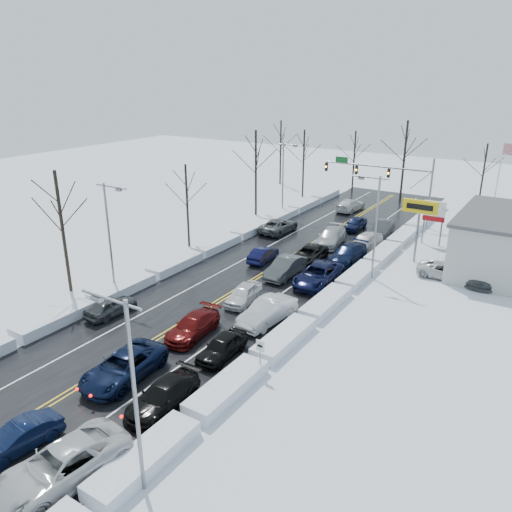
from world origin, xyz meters
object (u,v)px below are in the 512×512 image
Objects in this scene: traffic_signal_mast at (388,176)px; flagpole at (499,180)px; oncoming_car_0 at (263,261)px; tires_plus_sign at (420,211)px.

traffic_signal_mast is 11.90m from flagpole.
traffic_signal_mast is at bearing -170.27° from flagpole.
tires_plus_sign is at bearing -152.91° from oncoming_car_0.
flagpole is at bearing 9.73° from traffic_signal_mast.
flagpole is 2.42× the size of oncoming_car_0.
tires_plus_sign is 15.23m from oncoming_car_0.
traffic_signal_mast is at bearing 120.46° from tires_plus_sign.
traffic_signal_mast is at bearing -109.54° from oncoming_car_0.
tires_plus_sign is (7.05, -12.00, -0.49)m from traffic_signal_mast.
traffic_signal_mast reaches higher than tires_plus_sign.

